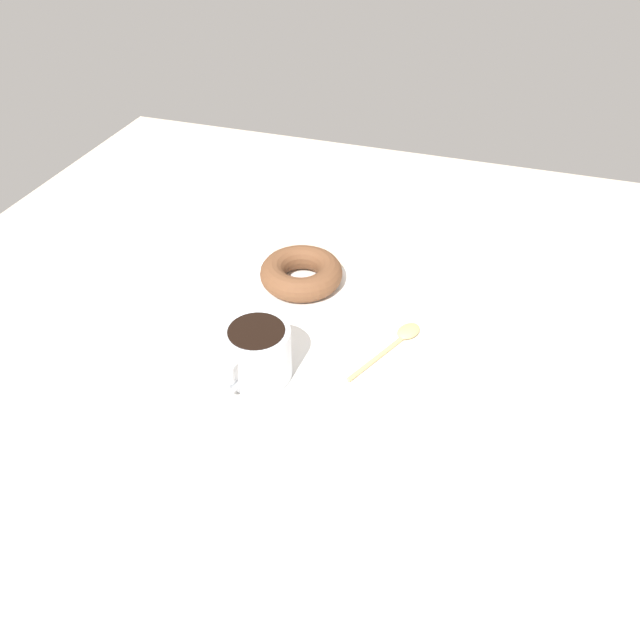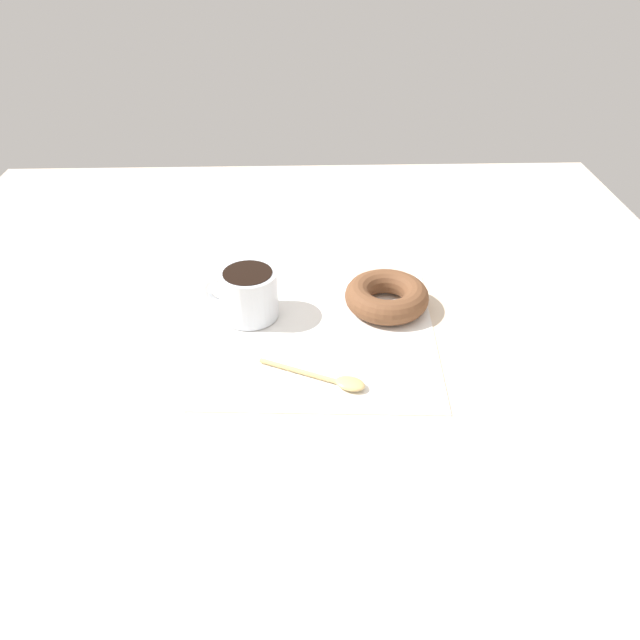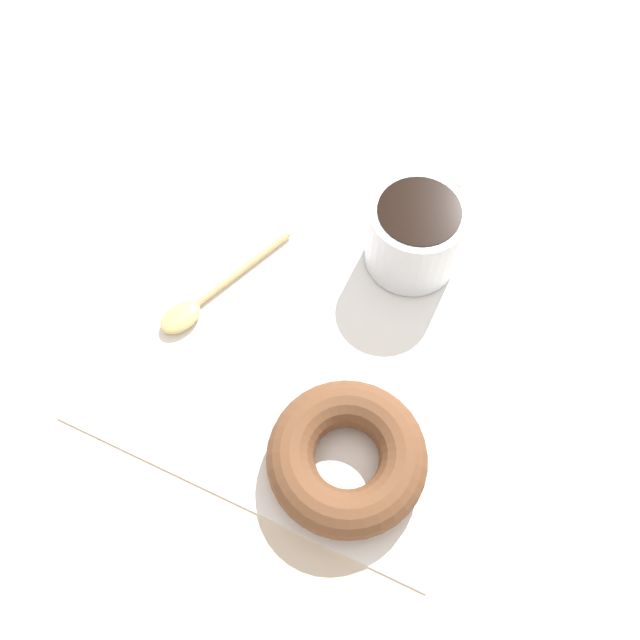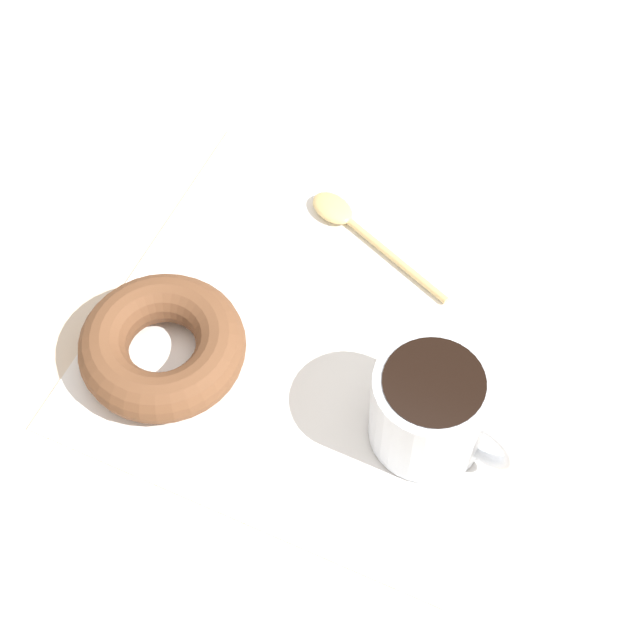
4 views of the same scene
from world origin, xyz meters
The scene contains 5 objects.
ground_plane centered at (0.00, 0.00, -1.00)cm, with size 120.00×120.00×2.00cm, color beige.
napkin centered at (2.78, 0.12, 0.15)cm, with size 29.76×29.76×0.30cm, color white.
coffee_cup centered at (-6.70, 4.63, 3.75)cm, with size 10.23×7.70×6.63cm.
donut centered at (12.10, 5.89, 2.03)cm, with size 11.51×11.51×3.46cm, color brown.
spoon centered at (4.29, -9.86, 0.70)cm, with size 12.59×6.99×0.90cm.
Camera 3 is at (26.04, 9.39, 51.36)cm, focal length 40.00 mm.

